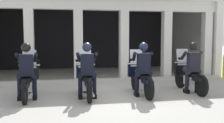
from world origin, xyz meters
The scene contains 12 objects.
ground_plane centered at (0.00, 3.00, 0.00)m, with size 80.00×80.00×0.00m, color #A8A59E.
station_building centered at (0.08, 5.37, 2.16)m, with size 10.46×5.02×3.42m.
kerb_strip centered at (0.08, 2.36, 0.06)m, with size 9.96×0.24×0.12m, color #B7B5AD.
motorcycle_far_left centered at (-2.47, 0.06, 0.50)m, with size 0.62×2.04×1.35m.
police_officer_far_left centered at (-2.47, -0.22, 0.94)m, with size 0.63×0.61×1.58m.
motorcycle_center_left centered at (-0.82, -0.09, 0.50)m, with size 0.62×2.04×1.35m.
police_officer_center_left centered at (-0.82, -0.37, 0.94)m, with size 0.63×0.61×1.58m.
motorcycle_center_right centered at (0.83, -0.09, 0.50)m, with size 0.62×2.04×1.35m.
police_officer_center_right centered at (0.82, -0.37, 0.94)m, with size 0.63×0.61×1.58m.
motorcycle_far_right centered at (2.48, 0.04, 0.50)m, with size 0.62×2.04×1.35m.
police_officer_far_right centered at (2.47, -0.25, 0.94)m, with size 0.63×0.61×1.58m.
bollard_kerbside centered at (5.22, 2.16, 0.50)m, with size 0.14×0.14×1.01m.
Camera 1 is at (-1.55, -7.72, 1.71)m, focal length 42.19 mm.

